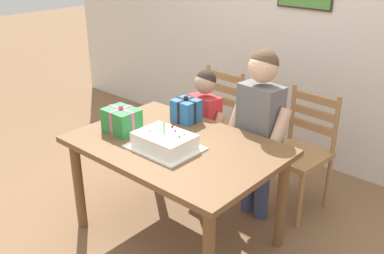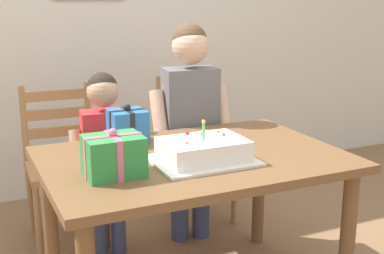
% 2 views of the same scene
% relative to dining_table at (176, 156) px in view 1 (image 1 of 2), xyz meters
% --- Properties ---
extents(ground_plane, '(20.00, 20.00, 0.00)m').
position_rel_dining_table_xyz_m(ground_plane, '(0.00, 0.00, -0.63)').
color(ground_plane, '#846042').
extents(back_wall, '(6.40, 0.11, 2.60)m').
position_rel_dining_table_xyz_m(back_wall, '(-0.00, 1.69, 0.67)').
color(back_wall, silver).
rests_on(back_wall, ground).
extents(dining_table, '(1.36, 0.92, 0.73)m').
position_rel_dining_table_xyz_m(dining_table, '(0.00, 0.00, 0.00)').
color(dining_table, brown).
rests_on(dining_table, ground).
extents(birthday_cake, '(0.44, 0.34, 0.19)m').
position_rel_dining_table_xyz_m(birthday_cake, '(0.00, -0.10, 0.15)').
color(birthday_cake, white).
rests_on(birthday_cake, dining_table).
extents(gift_box_red_large, '(0.18, 0.17, 0.20)m').
position_rel_dining_table_xyz_m(gift_box_red_large, '(-0.20, 0.33, 0.18)').
color(gift_box_red_large, '#286BB7').
rests_on(gift_box_red_large, dining_table).
extents(gift_box_beside_cake, '(0.24, 0.19, 0.20)m').
position_rel_dining_table_xyz_m(gift_box_beside_cake, '(-0.40, -0.11, 0.18)').
color(gift_box_beside_cake, '#2D8E42').
rests_on(gift_box_beside_cake, dining_table).
extents(chair_left, '(0.43, 0.43, 0.92)m').
position_rel_dining_table_xyz_m(chair_left, '(-0.42, 0.91, -0.16)').
color(chair_left, '#A87A4C').
rests_on(chair_left, ground).
extents(chair_right, '(0.46, 0.46, 0.92)m').
position_rel_dining_table_xyz_m(chair_right, '(0.43, 0.91, -0.16)').
color(chair_right, '#A87A4C').
rests_on(chair_right, ground).
extents(child_older, '(0.48, 0.29, 1.28)m').
position_rel_dining_table_xyz_m(child_older, '(0.26, 0.59, 0.15)').
color(child_older, '#38426B').
rests_on(child_older, ground).
extents(child_younger, '(0.39, 0.23, 1.04)m').
position_rel_dining_table_xyz_m(child_younger, '(-0.25, 0.59, 0.00)').
color(child_younger, '#38426B').
rests_on(child_younger, ground).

